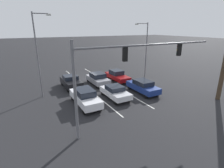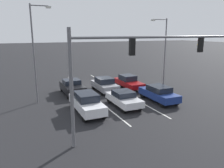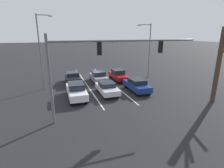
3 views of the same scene
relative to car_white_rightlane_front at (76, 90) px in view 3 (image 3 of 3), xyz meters
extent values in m
plane|color=black|center=(-3.60, -8.73, -0.83)|extent=(240.00, 240.00, 0.00)
cube|color=silver|center=(-5.30, -5.42, -0.83)|extent=(0.12, 18.62, 0.01)
cube|color=silver|center=(-1.91, -5.42, -0.83)|extent=(0.12, 18.62, 0.01)
cube|color=silver|center=(0.00, 0.00, -0.13)|extent=(1.73, 4.75, 0.69)
cube|color=black|center=(0.00, 0.00, 0.50)|extent=(1.52, 2.18, 0.58)
cube|color=red|center=(-0.61, -2.33, 0.04)|extent=(0.24, 0.06, 0.12)
cube|color=red|center=(0.61, -2.33, 0.04)|extent=(0.24, 0.06, 0.12)
cylinder|color=black|center=(-0.74, 1.77, -0.48)|extent=(0.22, 0.72, 0.72)
cylinder|color=black|center=(0.74, 1.77, -0.48)|extent=(0.22, 0.72, 0.72)
cylinder|color=black|center=(-0.74, -1.77, -0.48)|extent=(0.22, 0.72, 0.72)
cylinder|color=black|center=(0.74, -1.77, -0.48)|extent=(0.22, 0.72, 0.72)
cube|color=navy|center=(-7.01, -0.08, -0.19)|extent=(1.74, 4.33, 0.64)
cube|color=black|center=(-7.01, -0.06, 0.38)|extent=(1.53, 2.13, 0.50)
cube|color=red|center=(-7.62, -2.21, -0.03)|extent=(0.24, 0.06, 0.12)
cube|color=red|center=(-6.40, -2.21, -0.03)|extent=(0.24, 0.06, 0.12)
cylinder|color=black|center=(-7.75, 1.51, -0.51)|extent=(0.22, 0.66, 0.66)
cylinder|color=black|center=(-6.26, 1.51, -0.51)|extent=(0.22, 0.66, 0.66)
cylinder|color=black|center=(-7.75, -1.67, -0.51)|extent=(0.22, 0.66, 0.66)
cylinder|color=black|center=(-6.26, -1.67, -0.51)|extent=(0.22, 0.66, 0.66)
cube|color=silver|center=(-3.39, -0.11, -0.21)|extent=(1.80, 4.01, 0.56)
cube|color=black|center=(-3.39, -0.18, 0.29)|extent=(1.58, 1.73, 0.46)
cube|color=red|center=(-4.02, -2.07, -0.07)|extent=(0.24, 0.06, 0.12)
cube|color=red|center=(-2.76, -2.07, -0.07)|extent=(0.24, 0.06, 0.12)
cylinder|color=black|center=(-4.16, 1.30, -0.49)|extent=(0.22, 0.68, 0.68)
cylinder|color=black|center=(-2.62, 1.30, -0.49)|extent=(0.22, 0.68, 0.68)
cylinder|color=black|center=(-4.16, -1.52, -0.49)|extent=(0.22, 0.68, 0.68)
cylinder|color=black|center=(-2.62, -1.52, -0.49)|extent=(0.22, 0.68, 0.68)
cube|color=black|center=(-0.28, -5.81, -0.14)|extent=(1.87, 4.19, 0.71)
cube|color=black|center=(-0.28, -5.99, 0.44)|extent=(1.64, 1.65, 0.45)
cube|color=red|center=(-0.93, -7.86, 0.04)|extent=(0.24, 0.06, 0.12)
cube|color=red|center=(0.37, -7.86, 0.04)|extent=(0.24, 0.06, 0.12)
cylinder|color=black|center=(-1.08, -4.30, -0.49)|extent=(0.22, 0.68, 0.68)
cylinder|color=black|center=(0.52, -4.30, -0.49)|extent=(0.22, 0.68, 0.68)
cylinder|color=black|center=(-1.08, -7.31, -0.49)|extent=(0.22, 0.68, 0.68)
cylinder|color=black|center=(0.52, -7.31, -0.49)|extent=(0.22, 0.68, 0.68)
cube|color=maroon|center=(-6.76, -5.44, -0.21)|extent=(1.72, 4.46, 0.55)
cube|color=black|center=(-6.76, -5.74, 0.36)|extent=(1.51, 1.84, 0.59)
cube|color=red|center=(-7.36, -7.63, -0.07)|extent=(0.24, 0.06, 0.12)
cube|color=red|center=(-6.16, -7.63, -0.07)|extent=(0.24, 0.06, 0.12)
cylinder|color=black|center=(-7.49, -3.81, -0.48)|extent=(0.22, 0.70, 0.70)
cylinder|color=black|center=(-6.03, -3.81, -0.48)|extent=(0.22, 0.70, 0.70)
cylinder|color=black|center=(-7.49, -7.07, -0.48)|extent=(0.22, 0.70, 0.70)
cylinder|color=black|center=(-6.03, -7.07, -0.48)|extent=(0.22, 0.70, 0.70)
cube|color=gray|center=(-3.76, -5.45, -0.22)|extent=(1.85, 4.05, 0.62)
cube|color=black|center=(-3.76, -5.47, 0.38)|extent=(1.63, 1.92, 0.57)
cube|color=red|center=(-4.41, -7.44, -0.06)|extent=(0.24, 0.06, 0.12)
cube|color=red|center=(-3.11, -7.44, -0.06)|extent=(0.24, 0.06, 0.12)
cylinder|color=black|center=(-4.56, -3.98, -0.53)|extent=(0.22, 0.61, 0.61)
cylinder|color=black|center=(-2.97, -3.98, -0.53)|extent=(0.22, 0.61, 0.61)
cylinder|color=black|center=(-4.56, -6.92, -0.53)|extent=(0.22, 0.61, 0.61)
cylinder|color=black|center=(-2.97, -6.92, -0.53)|extent=(0.22, 0.61, 0.61)
cylinder|color=slate|center=(2.31, 4.89, 2.43)|extent=(0.20, 0.20, 6.52)
cylinder|color=slate|center=(-3.70, 4.89, 5.15)|extent=(12.03, 0.14, 0.14)
cube|color=black|center=(-6.51, 4.89, 4.61)|extent=(0.32, 0.22, 0.95)
sphere|color=#4C0C0C|center=(-6.51, 4.73, 4.89)|extent=(0.20, 0.20, 0.20)
sphere|color=yellow|center=(-6.51, 4.73, 4.61)|extent=(0.20, 0.20, 0.20)
sphere|color=#0A3814|center=(-6.51, 4.73, 4.32)|extent=(0.20, 0.20, 0.20)
cube|color=black|center=(-1.30, 4.89, 4.61)|extent=(0.32, 0.22, 0.95)
sphere|color=#4C0C0C|center=(-1.30, 4.73, 4.89)|extent=(0.20, 0.20, 0.20)
sphere|color=yellow|center=(-1.30, 4.73, 4.61)|extent=(0.20, 0.20, 0.20)
sphere|color=#0A3814|center=(-1.30, 4.73, 4.32)|extent=(0.20, 0.20, 0.20)
cylinder|color=slate|center=(3.35, -4.25, 3.47)|extent=(0.14, 0.14, 8.61)
cylinder|color=slate|center=(2.60, -4.25, 7.63)|extent=(1.49, 0.09, 0.09)
cube|color=beige|center=(1.86, -4.25, 7.53)|extent=(0.44, 0.24, 0.16)
cylinder|color=slate|center=(-11.46, -5.27, 3.09)|extent=(0.14, 0.14, 7.84)
cylinder|color=slate|center=(-10.53, -5.27, 6.86)|extent=(1.86, 0.09, 0.09)
cube|color=beige|center=(-9.59, -5.27, 6.76)|extent=(0.44, 0.24, 0.16)
cylinder|color=#423323|center=(-12.74, 5.26, 2.72)|extent=(0.44, 0.44, 7.11)
camera|label=1|loc=(5.12, 14.89, 6.34)|focal=28.00mm
camera|label=2|loc=(4.89, 15.95, 5.43)|focal=35.00mm
camera|label=3|loc=(1.95, 17.52, 5.68)|focal=28.00mm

